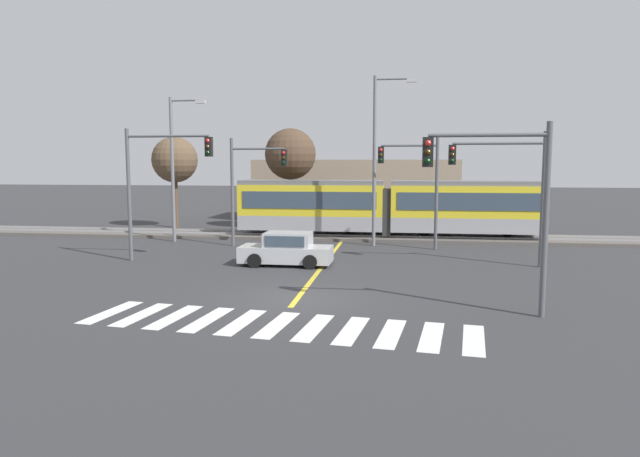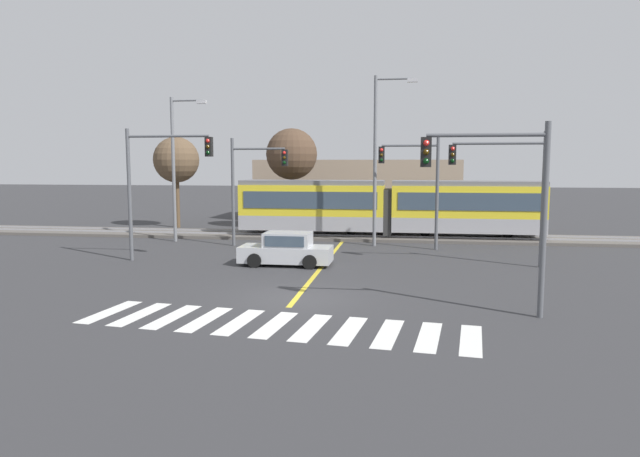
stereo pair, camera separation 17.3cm
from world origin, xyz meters
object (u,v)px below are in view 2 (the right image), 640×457
traffic_light_far_right (417,176)px  traffic_light_far_left (251,177)px  light_rail_tram (388,206)px  street_lamp_west (177,160)px  traffic_light_mid_right (510,178)px  sedan_crossing (286,250)px  bare_tree_west (292,155)px  traffic_light_mid_left (157,173)px  street_lamp_centre (379,151)px  bare_tree_far_west (176,160)px  traffic_light_near_right (501,188)px

traffic_light_far_right → traffic_light_far_left: (-9.18, -0.16, -0.06)m
light_rail_tram → street_lamp_west: street_lamp_west is taller
light_rail_tram → street_lamp_west: size_ratio=2.17×
traffic_light_mid_right → sedan_crossing: bearing=-173.7°
light_rail_tram → bare_tree_west: 8.72m
traffic_light_mid_left → street_lamp_centre: 12.17m
traffic_light_mid_left → bare_tree_west: 14.71m
street_lamp_centre → bare_tree_far_west: street_lamp_centre is taller
light_rail_tram → bare_tree_west: size_ratio=2.60×
bare_tree_west → sedan_crossing: bearing=-79.8°
traffic_light_far_left → bare_tree_west: bearing=86.1°
sedan_crossing → traffic_light_far_left: traffic_light_far_left is taller
traffic_light_near_right → traffic_light_far_left: traffic_light_far_left is taller
traffic_light_far_left → bare_tree_far_west: (-7.89, 8.48, 0.99)m
traffic_light_far_right → traffic_light_mid_left: 13.50m
traffic_light_far_right → traffic_light_mid_right: traffic_light_mid_right is taller
street_lamp_centre → traffic_light_near_right: bearing=-73.5°
sedan_crossing → traffic_light_far_left: size_ratio=0.69×
light_rail_tram → bare_tree_far_west: size_ratio=2.81×
sedan_crossing → street_lamp_west: 11.40m
traffic_light_near_right → bare_tree_far_west: (-19.26, 21.89, 0.99)m
traffic_light_mid_right → bare_tree_west: 18.34m
sedan_crossing → street_lamp_centre: (3.87, 6.84, 4.65)m
street_lamp_west → bare_tree_far_west: street_lamp_west is taller
traffic_light_mid_right → street_lamp_west: 18.98m
bare_tree_far_west → sedan_crossing: bearing=-52.0°
light_rail_tram → street_lamp_west: (-12.37, -3.25, 2.79)m
traffic_light_mid_left → traffic_light_far_left: size_ratio=1.04×
traffic_light_far_left → street_lamp_west: size_ratio=0.71×
light_rail_tram → street_lamp_centre: street_lamp_centre is taller
sedan_crossing → traffic_light_mid_right: 10.58m
traffic_light_mid_left → traffic_light_mid_right: bearing=3.3°
bare_tree_far_west → traffic_light_mid_left: bearing=-70.9°
light_rail_tram → traffic_light_far_right: 5.01m
light_rail_tram → street_lamp_west: 13.09m
traffic_light_mid_left → street_lamp_west: size_ratio=0.74×
sedan_crossing → street_lamp_centre: 9.14m
traffic_light_near_right → bare_tree_west: size_ratio=0.82×
sedan_crossing → traffic_light_near_right: size_ratio=0.72×
traffic_light_near_right → traffic_light_mid_left: (-14.43, 7.88, 0.30)m
sedan_crossing → traffic_light_mid_right: size_ratio=0.69×
light_rail_tram → traffic_light_near_right: (3.86, -17.88, 1.86)m
traffic_light_near_right → traffic_light_far_left: 17.58m
traffic_light_mid_right → street_lamp_west: (-18.04, 5.82, 0.84)m
bare_tree_west → street_lamp_west: bearing=-126.2°
traffic_light_far_right → traffic_light_mid_left: (-12.24, -5.69, 0.25)m
sedan_crossing → bare_tree_west: bare_tree_west is taller
street_lamp_centre → traffic_light_far_left: bearing=-170.8°
traffic_light_near_right → bare_tree_west: bare_tree_west is taller
traffic_light_mid_left → traffic_light_mid_right: (16.23, 0.93, -0.21)m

